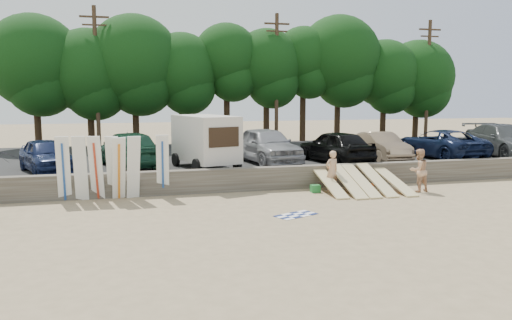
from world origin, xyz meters
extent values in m
plane|color=tan|center=(0.00, 0.00, 0.00)|extent=(120.00, 120.00, 0.00)
cube|color=#6B6356|center=(0.00, 3.00, 0.50)|extent=(44.00, 0.50, 1.00)
cube|color=#282828|center=(0.00, 10.50, 0.35)|extent=(44.00, 14.50, 0.70)
cylinder|color=#382616|center=(-13.88, 17.60, 2.59)|extent=(0.44, 0.44, 3.78)
sphere|color=#134416|center=(-13.88, 17.60, 6.28)|extent=(6.09, 6.09, 6.09)
cylinder|color=#382616|center=(-10.55, 17.60, 2.39)|extent=(0.44, 0.44, 3.38)
sphere|color=#134416|center=(-10.55, 17.60, 5.70)|extent=(5.64, 5.64, 5.64)
cylinder|color=#382616|center=(-7.62, 17.60, 2.62)|extent=(0.44, 0.44, 3.84)
sphere|color=#134416|center=(-7.62, 17.60, 6.37)|extent=(6.35, 6.35, 6.35)
cylinder|color=#382616|center=(-4.44, 17.60, 2.45)|extent=(0.44, 0.44, 3.49)
sphere|color=#134416|center=(-4.44, 17.60, 5.86)|extent=(5.16, 5.16, 5.16)
cylinder|color=#382616|center=(-1.23, 17.60, 2.77)|extent=(0.44, 0.44, 4.14)
sphere|color=#134416|center=(-1.23, 17.60, 6.81)|extent=(4.73, 4.73, 4.73)
cylinder|color=#382616|center=(1.71, 17.60, 2.61)|extent=(0.44, 0.44, 3.83)
sphere|color=#134416|center=(1.71, 17.60, 6.35)|extent=(5.10, 5.10, 5.10)
cylinder|color=#382616|center=(4.55, 17.60, 2.81)|extent=(0.44, 0.44, 4.22)
sphere|color=#134416|center=(4.55, 17.60, 6.93)|extent=(4.44, 4.44, 4.44)
cylinder|color=#382616|center=(7.35, 17.60, 2.81)|extent=(0.44, 0.44, 4.23)
sphere|color=#134416|center=(7.35, 17.60, 6.95)|extent=(6.26, 6.26, 6.26)
cylinder|color=#382616|center=(11.03, 17.27, 2.42)|extent=(0.44, 0.44, 3.43)
sphere|color=#134416|center=(11.03, 17.27, 5.77)|extent=(5.15, 5.15, 5.15)
cylinder|color=#382616|center=(14.10, 17.60, 2.35)|extent=(0.44, 0.44, 3.31)
sphere|color=#134416|center=(14.10, 17.60, 5.59)|extent=(5.69, 5.69, 5.69)
cylinder|color=#473321|center=(-10.00, 16.00, 5.20)|extent=(0.26, 0.26, 9.00)
cube|color=#473321|center=(-10.00, 16.00, 9.00)|extent=(1.80, 0.12, 0.12)
cube|color=#473321|center=(-10.00, 16.00, 8.50)|extent=(1.50, 0.10, 0.10)
cylinder|color=#473321|center=(2.00, 16.00, 5.20)|extent=(0.26, 0.26, 9.00)
cube|color=#473321|center=(2.00, 16.00, 9.00)|extent=(1.80, 0.12, 0.12)
cube|color=#473321|center=(2.00, 16.00, 8.50)|extent=(1.50, 0.10, 0.10)
cylinder|color=#473321|center=(14.00, 16.00, 5.20)|extent=(0.26, 0.26, 9.00)
cube|color=#473321|center=(14.00, 16.00, 9.00)|extent=(1.80, 0.12, 0.12)
cube|color=#473321|center=(14.00, 16.00, 8.50)|extent=(1.50, 0.10, 0.10)
cube|color=beige|center=(-4.71, 5.49, 2.10)|extent=(2.90, 4.24, 2.13)
cube|color=black|center=(-4.19, 3.61, 2.29)|extent=(1.41, 0.43, 0.87)
cylinder|color=black|center=(-5.35, 4.00, 1.02)|extent=(0.36, 0.67, 0.64)
cylinder|color=black|center=(-3.40, 4.55, 1.02)|extent=(0.36, 0.67, 0.64)
cylinder|color=black|center=(-6.03, 6.42, 1.02)|extent=(0.36, 0.67, 0.64)
cylinder|color=black|center=(-4.07, 6.97, 1.02)|extent=(0.36, 0.67, 0.64)
imported|color=#121C41|center=(-11.77, 5.94, 1.45)|extent=(3.21, 4.76, 1.51)
imported|color=#143927|center=(-8.20, 6.57, 1.59)|extent=(3.19, 5.57, 1.78)
imported|color=#97979C|center=(-1.44, 6.50, 1.60)|extent=(2.86, 5.54, 1.80)
imported|color=black|center=(1.97, 5.69, 1.53)|extent=(2.79, 5.14, 1.66)
imported|color=#8F765B|center=(4.79, 6.17, 1.42)|extent=(1.59, 4.41, 1.45)
imported|color=#0E1834|center=(8.41, 6.09, 1.48)|extent=(2.83, 5.69, 1.55)
imported|color=#414445|center=(12.33, 5.76, 1.59)|extent=(3.56, 6.49, 1.78)
cube|color=white|center=(-10.70, 2.57, 1.28)|extent=(0.52, 0.58, 2.56)
cube|color=white|center=(-10.08, 2.53, 1.28)|extent=(0.53, 0.58, 2.56)
cube|color=white|center=(-9.50, 2.55, 1.28)|extent=(0.59, 0.68, 2.56)
cube|color=white|center=(-8.86, 2.59, 1.27)|extent=(0.55, 0.73, 2.54)
cube|color=white|center=(-8.64, 2.38, 1.25)|extent=(0.59, 0.86, 2.51)
cube|color=white|center=(-8.08, 2.41, 1.27)|extent=(0.61, 0.77, 2.53)
cube|color=white|center=(-6.92, 2.61, 1.28)|extent=(0.53, 0.65, 2.55)
cube|color=beige|center=(-0.07, 1.58, 0.47)|extent=(0.56, 2.89, 0.93)
cube|color=beige|center=(0.64, 1.33, 0.52)|extent=(0.56, 2.86, 1.04)
cube|color=beige|center=(1.27, 1.35, 0.51)|extent=(0.56, 2.87, 1.01)
cube|color=beige|center=(2.00, 1.34, 0.52)|extent=(0.56, 2.86, 1.05)
cube|color=beige|center=(2.87, 1.31, 0.41)|extent=(0.56, 2.92, 0.81)
imported|color=tan|center=(0.22, 2.02, 0.87)|extent=(0.72, 0.56, 1.75)
imported|color=tan|center=(3.72, 0.88, 0.92)|extent=(1.02, 0.86, 1.85)
cube|color=#238337|center=(-0.59, 1.86, 0.16)|extent=(0.38, 0.30, 0.32)
cube|color=#E1531A|center=(2.07, 2.10, 0.11)|extent=(0.33, 0.28, 0.22)
plane|color=white|center=(-2.74, -1.79, 0.01)|extent=(1.97, 1.97, 0.00)
camera|label=1|loc=(-8.35, -17.69, 4.10)|focal=35.00mm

